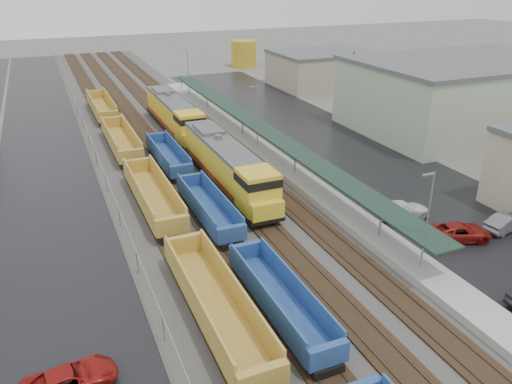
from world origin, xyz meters
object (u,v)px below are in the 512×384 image
at_px(storage_tank, 244,54).
at_px(parked_car_east_b, 459,232).
at_px(locomotive_trail, 174,115).
at_px(locomotive_lead, 228,166).
at_px(parked_car_west_c, 70,380).
at_px(parked_car_east_e, 507,222).
at_px(well_string_blue, 280,300).
at_px(parked_car_east_c, 401,210).
at_px(well_string_yellow, 178,240).

relative_size(storage_tank, parked_car_east_b, 1.13).
bearing_deg(locomotive_trail, locomotive_lead, -90.00).
relative_size(locomotive_lead, locomotive_trail, 1.00).
xyz_separation_m(locomotive_trail, parked_car_west_c, (-16.92, -42.70, -1.85)).
height_order(parked_car_west_c, parked_car_east_e, parked_car_east_e).
height_order(well_string_blue, parked_car_west_c, well_string_blue).
relative_size(well_string_blue, storage_tank, 12.22).
xyz_separation_m(locomotive_lead, parked_car_west_c, (-16.92, -21.70, -1.85)).
bearing_deg(locomotive_lead, parked_car_east_c, -45.14).
height_order(storage_tank, parked_car_east_e, storage_tank).
bearing_deg(well_string_yellow, locomotive_trail, 75.68).
height_order(well_string_blue, storage_tank, storage_tank).
height_order(locomotive_lead, parked_car_west_c, locomotive_lead).
bearing_deg(well_string_yellow, locomotive_lead, 52.27).
bearing_deg(locomotive_lead, well_string_yellow, -127.73).
bearing_deg(parked_car_east_c, well_string_yellow, 93.20).
relative_size(well_string_yellow, parked_car_east_e, 23.76).
distance_m(well_string_yellow, parked_car_west_c, 14.46).
relative_size(locomotive_trail, parked_car_east_c, 4.06).
relative_size(locomotive_trail, parked_car_east_e, 4.78).
xyz_separation_m(locomotive_lead, parked_car_east_b, (13.77, -17.31, -1.81)).
height_order(parked_car_east_b, parked_car_east_e, parked_car_east_e).
distance_m(well_string_yellow, parked_car_east_e, 27.70).
distance_m(locomotive_lead, parked_car_east_b, 22.20).
height_order(well_string_yellow, parked_car_east_e, well_string_yellow).
bearing_deg(locomotive_trail, parked_car_east_e, -64.09).
xyz_separation_m(well_string_yellow, well_string_blue, (4.00, -9.98, -0.12)).
relative_size(locomotive_lead, storage_tank, 3.62).
height_order(well_string_yellow, parked_car_east_c, well_string_yellow).
distance_m(locomotive_lead, well_string_blue, 20.76).
height_order(locomotive_lead, storage_tank, storage_tank).
height_order(parked_car_east_b, parked_car_east_c, parked_car_east_c).
distance_m(well_string_blue, parked_car_east_e, 22.91).
xyz_separation_m(locomotive_lead, locomotive_trail, (0.00, 21.00, 0.00)).
relative_size(well_string_yellow, storage_tank, 18.02).
bearing_deg(parked_car_east_b, storage_tank, 6.77).
distance_m(storage_tank, parked_car_east_b, 84.15).
bearing_deg(parked_car_east_b, parked_car_east_e, -76.38).
distance_m(parked_car_east_b, parked_car_east_e, 4.97).
relative_size(locomotive_lead, parked_car_east_e, 4.78).
bearing_deg(storage_tank, locomotive_trail, -122.12).
height_order(locomotive_lead, well_string_blue, locomotive_lead).
bearing_deg(locomotive_lead, parked_car_east_b, -51.51).
bearing_deg(parked_car_west_c, well_string_blue, -90.60).
distance_m(locomotive_lead, parked_car_east_c, 17.15).
height_order(parked_car_east_c, parked_car_east_e, parked_car_east_c).
xyz_separation_m(locomotive_trail, parked_car_east_e, (18.74, -38.57, -1.80)).
bearing_deg(locomotive_trail, parked_car_west_c, -111.62).
bearing_deg(parked_car_east_c, parked_car_east_e, -121.06).
bearing_deg(parked_car_east_b, well_string_blue, 116.11).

